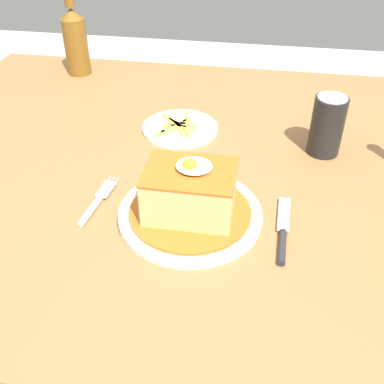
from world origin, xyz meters
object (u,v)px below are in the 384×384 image
Objects in this scene: fork at (96,204)px; beer_bottle_amber at (75,38)px; knife at (283,237)px; side_plate_fries at (180,128)px; soda_can at (327,126)px; main_plate at (190,213)px.

fork is 0.63m from beer_bottle_amber.
side_plate_fries is (-0.23, 0.33, -0.00)m from knife.
soda_can reaches higher than fork.
fork is at bearing -107.89° from side_plate_fries.
beer_bottle_amber reaches higher than fork.
beer_bottle_amber is (-0.24, 0.57, 0.09)m from fork.
soda_can is 0.73× the size of side_plate_fries.
knife is at bearing -5.81° from fork.
knife is 0.97× the size of side_plate_fries.
beer_bottle_amber reaches higher than knife.
beer_bottle_amber is at bearing 125.79° from main_plate.
side_plate_fries is (0.10, 0.30, -0.00)m from fork.
beer_bottle_amber is (-0.65, 0.32, 0.04)m from soda_can.
main_plate is 1.45× the size of side_plate_fries.
main_plate is 1.99× the size of soda_can.
beer_bottle_amber is at bearing 113.13° from fork.
main_plate is 0.93× the size of beer_bottle_amber.
fork is 1.14× the size of soda_can.
main_plate reaches higher than side_plate_fries.
side_plate_fries is at bearing 72.11° from fork.
main_plate is at bearing -54.21° from beer_bottle_amber.
fork is (-0.17, 0.00, -0.00)m from main_plate.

